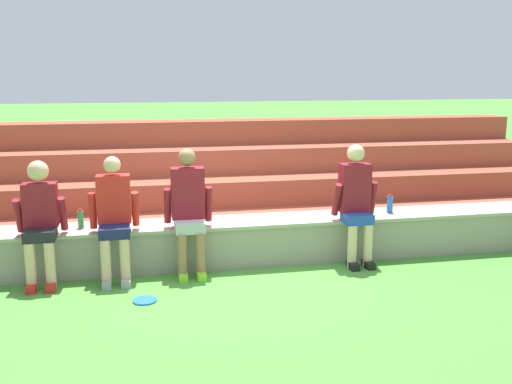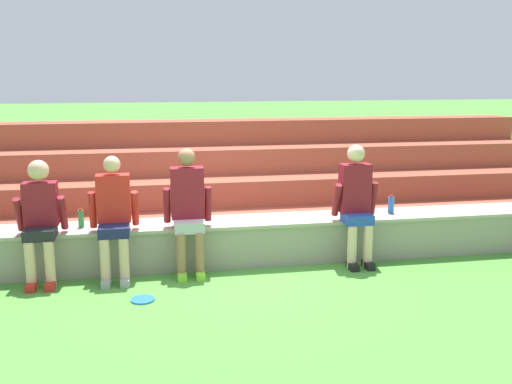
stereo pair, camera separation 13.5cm
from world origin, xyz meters
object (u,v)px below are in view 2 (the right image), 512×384
object	(u,v)px
water_bottle_center_gap	(81,218)
water_bottle_mid_left	(391,205)
person_center	(188,207)
frisbee	(143,300)
person_left_of_center	(114,214)
person_far_left	(40,217)
person_right_of_center	(356,201)

from	to	relation	value
water_bottle_center_gap	water_bottle_mid_left	size ratio (longest dim) A/B	0.96
person_center	frisbee	distance (m)	1.24
person_center	water_bottle_mid_left	distance (m)	2.64
person_left_of_center	frisbee	world-z (taller)	person_left_of_center
person_left_of_center	person_center	size ratio (longest dim) A/B	0.96
person_far_left	frisbee	xyz separation A→B (m)	(1.08, -0.78, -0.74)
water_bottle_mid_left	person_right_of_center	bearing A→B (deg)	-150.82
person_center	water_bottle_center_gap	world-z (taller)	person_center
person_left_of_center	frisbee	xyz separation A→B (m)	(0.29, -0.78, -0.73)
person_left_of_center	person_center	world-z (taller)	person_center
person_left_of_center	water_bottle_center_gap	bearing A→B (deg)	141.05
person_right_of_center	water_bottle_mid_left	distance (m)	0.70
person_far_left	frisbee	bearing A→B (deg)	-35.72
person_center	frisbee	world-z (taller)	person_center
person_right_of_center	water_bottle_mid_left	world-z (taller)	person_right_of_center
person_center	person_left_of_center	bearing A→B (deg)	-177.86
person_far_left	water_bottle_mid_left	xyz separation A→B (m)	(4.25, 0.31, -0.11)
person_center	frisbee	size ratio (longest dim) A/B	5.86
person_left_of_center	person_right_of_center	distance (m)	2.86
person_left_of_center	frisbee	distance (m)	1.11
person_far_left	water_bottle_mid_left	distance (m)	4.26
person_far_left	person_left_of_center	size ratio (longest dim) A/B	0.98
person_right_of_center	frisbee	world-z (taller)	person_right_of_center
person_left_of_center	person_center	xyz separation A→B (m)	(0.84, 0.03, 0.04)
person_far_left	person_center	xyz separation A→B (m)	(1.63, 0.03, 0.04)
person_far_left	frisbee	size ratio (longest dim) A/B	5.51
person_right_of_center	water_bottle_center_gap	bearing A→B (deg)	174.05
person_left_of_center	frisbee	bearing A→B (deg)	-69.19
water_bottle_center_gap	water_bottle_mid_left	distance (m)	3.85
person_center	person_right_of_center	distance (m)	2.02
person_right_of_center	frisbee	distance (m)	2.79
person_right_of_center	frisbee	xyz separation A→B (m)	(-2.57, -0.76, -0.78)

